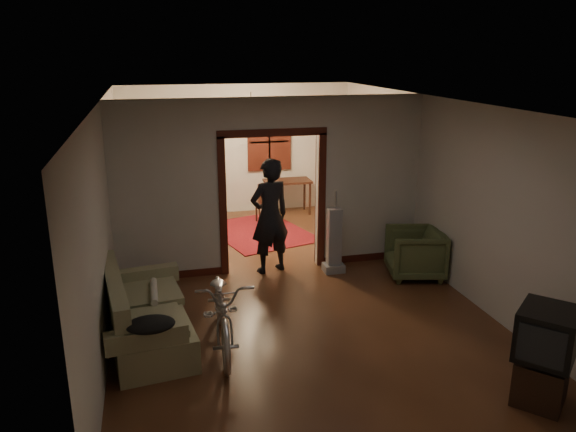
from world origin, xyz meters
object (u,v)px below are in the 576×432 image
object	(u,v)px
armchair	(415,253)
sofa	(147,308)
desk	(287,197)
locker	(184,176)
person	(270,216)
bicycle	(223,308)

from	to	relation	value
armchair	sofa	bearing A→B (deg)	-61.47
desk	locker	bearing A→B (deg)	156.03
armchair	desk	xyz separation A→B (m)	(-1.10, 3.97, -0.02)
armchair	locker	xyz separation A→B (m)	(-3.31, 4.18, 0.52)
person	desk	world-z (taller)	person
bicycle	person	size ratio (longest dim) A/B	1.00
person	locker	bearing A→B (deg)	-89.93
desk	bicycle	bearing A→B (deg)	-130.10
sofa	person	distance (m)	2.77
desk	sofa	bearing A→B (deg)	-139.34
armchair	locker	world-z (taller)	locker
desk	person	bearing A→B (deg)	-127.20
sofa	locker	distance (m)	5.40
bicycle	armchair	world-z (taller)	bicycle
person	locker	size ratio (longest dim) A/B	1.03
bicycle	person	distance (m)	2.51
locker	desk	distance (m)	2.28
sofa	bicycle	world-z (taller)	bicycle
sofa	desk	xyz separation A→B (m)	(3.05, 5.10, -0.08)
bicycle	locker	bearing A→B (deg)	93.95
person	armchair	bearing A→B (deg)	142.53
bicycle	desk	size ratio (longest dim) A/B	1.87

